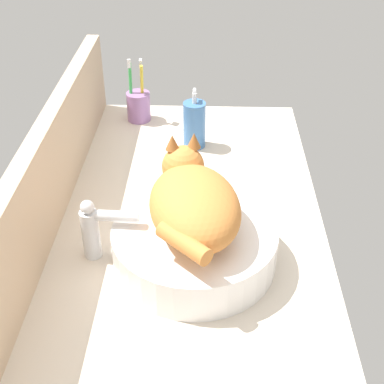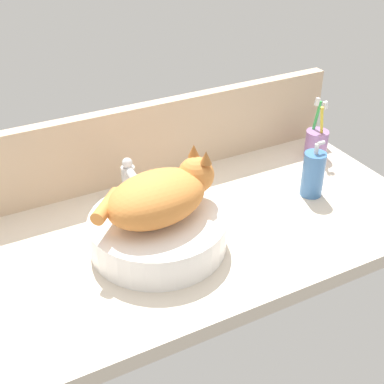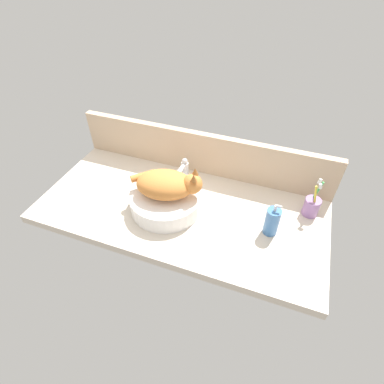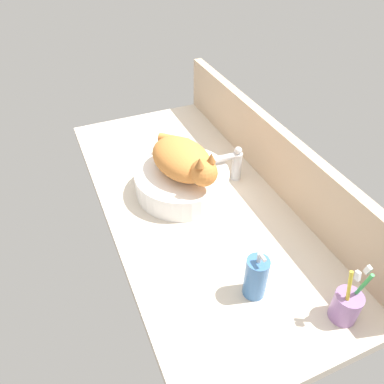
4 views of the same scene
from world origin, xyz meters
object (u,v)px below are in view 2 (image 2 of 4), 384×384
Objects in this scene: sink_basin at (158,232)px; faucet at (130,181)px; cat at (161,195)px; soap_dispenser at (313,174)px; toothbrush_cup at (316,143)px.

faucet reaches higher than sink_basin.
sink_basin is 1.01× the size of cat.
faucet is 49.34cm from soap_dispenser.
faucet is (1.05, 19.62, 3.21)cm from sink_basin.
cat is at bearing -89.21° from faucet.
cat is 46.24cm from soap_dispenser.
sink_basin is 64.60cm from toothbrush_cup.
soap_dispenser is at bearing -21.55° from faucet.
toothbrush_cup is (60.60, 18.05, -9.27)cm from cat.
faucet is at bearing 86.92° from sink_basin.
cat is (1.32, 0.36, 9.86)cm from sink_basin.
faucet is at bearing 158.45° from soap_dispenser.
faucet is (-0.27, 19.26, -6.65)cm from cat.
cat is 63.91cm from toothbrush_cup.
cat reaches higher than soap_dispenser.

